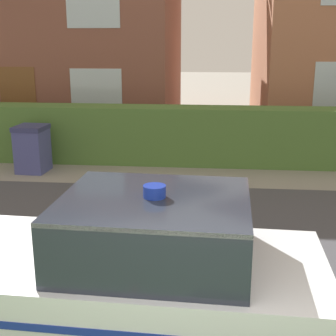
# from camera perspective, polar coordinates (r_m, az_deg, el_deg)

# --- Properties ---
(road_strip) EXTENTS (28.00, 6.13, 0.01)m
(road_strip) POSITION_cam_1_polar(r_m,az_deg,el_deg) (6.41, 4.39, -10.75)
(road_strip) COLOR #424247
(road_strip) RESTS_ON ground
(garden_hedge) EXTENTS (13.65, 0.82, 1.33)m
(garden_hedge) POSITION_cam_1_polar(r_m,az_deg,el_deg) (10.90, 0.89, 4.01)
(garden_hedge) COLOR #4C7233
(garden_hedge) RESTS_ON ground
(police_car) EXTENTS (3.96, 1.82, 1.55)m
(police_car) POSITION_cam_1_polar(r_m,az_deg,el_deg) (4.61, -4.75, -12.48)
(police_car) COLOR black
(police_car) RESTS_ON road_strip
(house_left) EXTENTS (8.67, 6.44, 7.43)m
(house_left) POSITION_cam_1_polar(r_m,az_deg,el_deg) (16.43, -14.49, 18.38)
(house_left) COLOR brown
(house_left) RESTS_ON ground
(wheelie_bin) EXTENTS (0.68, 0.71, 1.03)m
(wheelie_bin) POSITION_cam_1_polar(r_m,az_deg,el_deg) (10.64, -16.20, 2.30)
(wheelie_bin) COLOR #474C8C
(wheelie_bin) RESTS_ON ground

